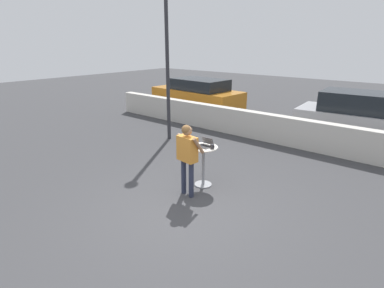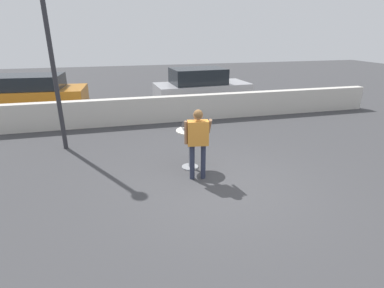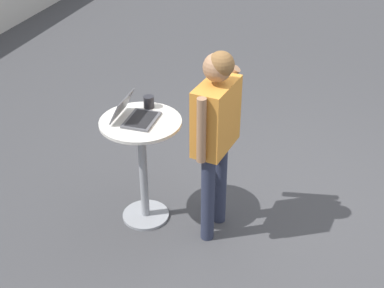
{
  "view_description": "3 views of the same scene",
  "coord_description": "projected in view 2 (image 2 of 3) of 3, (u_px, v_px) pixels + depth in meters",
  "views": [
    {
      "loc": [
        3.48,
        -3.99,
        3.22
      ],
      "look_at": [
        -0.25,
        0.55,
        1.22
      ],
      "focal_mm": 28.0,
      "sensor_mm": 36.0,
      "label": 1
    },
    {
      "loc": [
        -2.01,
        -5.35,
        3.14
      ],
      "look_at": [
        -0.53,
        0.46,
        0.88
      ],
      "focal_mm": 28.0,
      "sensor_mm": 36.0,
      "label": 2
    },
    {
      "loc": [
        -3.77,
        -0.35,
        3.02
      ],
      "look_at": [
        -0.59,
        0.66,
        0.95
      ],
      "focal_mm": 50.0,
      "sensor_mm": 36.0,
      "label": 3
    }
  ],
  "objects": [
    {
      "name": "ground_plane",
      "position": [
        221.0,
        187.0,
        6.42
      ],
      "size": [
        50.0,
        50.0,
        0.0
      ],
      "primitive_type": "plane",
      "color": "#3D3D3F"
    },
    {
      "name": "pavement_kerb",
      "position": [
        174.0,
        109.0,
        11.02
      ],
      "size": [
        16.25,
        0.35,
        0.93
      ],
      "color": "beige",
      "rests_on": "ground_plane"
    },
    {
      "name": "cafe_table",
      "position": [
        190.0,
        143.0,
        7.14
      ],
      "size": [
        0.66,
        0.66,
        0.96
      ],
      "color": "gray",
      "rests_on": "ground_plane"
    },
    {
      "name": "laptop",
      "position": [
        189.0,
        128.0,
        7.05
      ],
      "size": [
        0.32,
        0.32,
        0.2
      ],
      "color": "#515156",
      "rests_on": "cafe_table"
    },
    {
      "name": "coffee_mug",
      "position": [
        199.0,
        127.0,
        7.08
      ],
      "size": [
        0.12,
        0.09,
        0.1
      ],
      "color": "#232328",
      "rests_on": "cafe_table"
    },
    {
      "name": "standing_person",
      "position": [
        198.0,
        136.0,
        6.46
      ],
      "size": [
        0.62,
        0.34,
        1.61
      ],
      "color": "#282D42",
      "rests_on": "ground_plane"
    },
    {
      "name": "parked_car_near_street",
      "position": [
        201.0,
        87.0,
        13.05
      ],
      "size": [
        4.17,
        2.13,
        1.66
      ],
      "color": "#9E9EA3",
      "rests_on": "ground_plane"
    },
    {
      "name": "parked_car_further_down",
      "position": [
        25.0,
        96.0,
        11.41
      ],
      "size": [
        4.62,
        2.17,
        1.6
      ],
      "color": "#B76B19",
      "rests_on": "ground_plane"
    },
    {
      "name": "street_lamp",
      "position": [
        47.0,
        27.0,
        7.43
      ],
      "size": [
        0.32,
        0.32,
        5.15
      ],
      "color": "#2D2D33",
      "rests_on": "ground_plane"
    }
  ]
}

